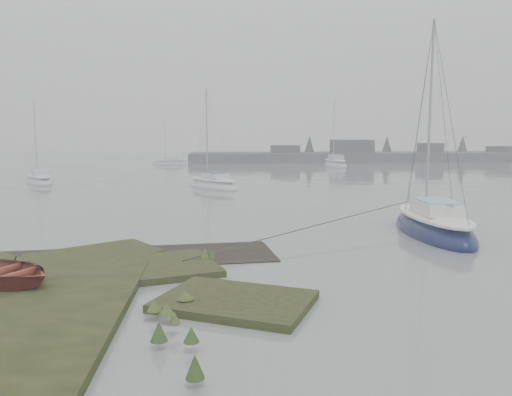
% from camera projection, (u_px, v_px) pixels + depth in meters
% --- Properties ---
extents(ground, '(160.00, 160.00, 0.00)m').
position_uv_depth(ground, '(217.00, 183.00, 42.01)').
color(ground, slate).
rests_on(ground, ground).
extents(far_shoreline, '(60.00, 8.00, 4.15)m').
position_uv_depth(far_shoreline, '(394.00, 156.00, 75.49)').
color(far_shoreline, '#4C4F51').
rests_on(far_shoreline, ground).
extents(sailboat_main, '(2.49, 6.73, 9.37)m').
position_uv_depth(sailboat_main, '(433.00, 228.00, 20.23)').
color(sailboat_main, '#0E153C').
rests_on(sailboat_main, ground).
extents(sailboat_white, '(4.81, 5.72, 8.03)m').
position_uv_depth(sailboat_white, '(213.00, 185.00, 37.83)').
color(sailboat_white, silver).
rests_on(sailboat_white, ground).
extents(sailboat_far_a, '(4.12, 5.43, 7.43)m').
position_uv_depth(sailboat_far_a, '(40.00, 181.00, 41.50)').
color(sailboat_far_a, '#AFB5B8').
rests_on(sailboat_far_a, ground).
extents(sailboat_far_b, '(2.57, 6.87, 9.55)m').
position_uv_depth(sailboat_far_b, '(335.00, 164.00, 63.59)').
color(sailboat_far_b, silver).
rests_on(sailboat_far_b, ground).
extents(sailboat_far_c, '(4.87, 1.88, 6.75)m').
position_uv_depth(sailboat_far_c, '(170.00, 163.00, 67.66)').
color(sailboat_far_c, '#B1B6BA').
rests_on(sailboat_far_c, ground).
extents(dinghy, '(3.88, 3.59, 0.66)m').
position_uv_depth(dinghy, '(3.00, 271.00, 12.84)').
color(dinghy, maroon).
rests_on(dinghy, marsh_bank).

